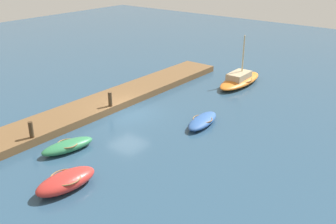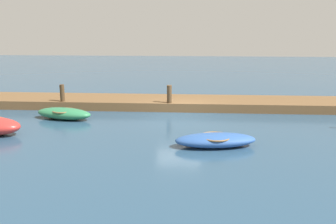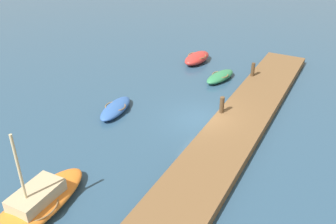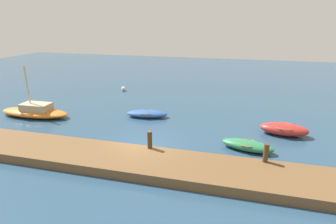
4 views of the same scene
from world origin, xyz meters
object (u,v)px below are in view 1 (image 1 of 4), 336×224
at_px(rowboat_red, 66,181).
at_px(mooring_post_west, 110,99).
at_px(sailboat_orange, 240,80).
at_px(rowboat_blue, 203,121).
at_px(mooring_post_mid_west, 31,130).
at_px(dinghy_green, 68,146).

relative_size(rowboat_red, mooring_post_west, 3.18).
xyz_separation_m(sailboat_orange, rowboat_red, (19.37, 1.14, -0.01)).
height_order(sailboat_orange, rowboat_red, sailboat_orange).
bearing_deg(rowboat_blue, mooring_post_mid_west, -44.41).
height_order(rowboat_blue, mooring_post_mid_west, mooring_post_mid_west).
bearing_deg(sailboat_orange, mooring_post_mid_west, -14.58).
xyz_separation_m(dinghy_green, mooring_post_west, (-5.54, -2.22, 0.72)).
height_order(dinghy_green, rowboat_blue, dinghy_green).
bearing_deg(mooring_post_mid_west, rowboat_red, 72.69).
height_order(mooring_post_west, mooring_post_mid_west, mooring_post_west).
bearing_deg(sailboat_orange, rowboat_red, 1.93).
bearing_deg(rowboat_red, mooring_post_mid_west, -101.68).
xyz_separation_m(sailboat_orange, mooring_post_west, (11.34, -4.14, 0.60)).
relative_size(sailboat_orange, mooring_post_west, 5.77).
height_order(dinghy_green, rowboat_red, rowboat_red).
bearing_deg(rowboat_blue, mooring_post_west, -78.20).
relative_size(dinghy_green, rowboat_red, 1.00).
bearing_deg(dinghy_green, rowboat_blue, 164.92).
height_order(sailboat_orange, mooring_post_mid_west, sailboat_orange).
height_order(rowboat_blue, mooring_post_west, mooring_post_west).
relative_size(dinghy_green, sailboat_orange, 0.55).
distance_m(dinghy_green, rowboat_red, 3.94).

